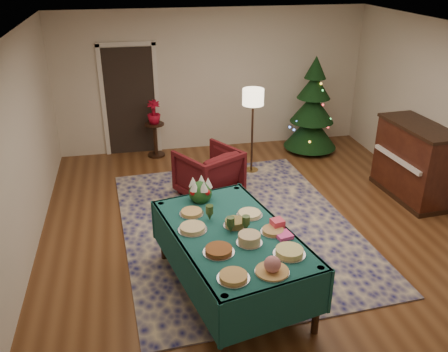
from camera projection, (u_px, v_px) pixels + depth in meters
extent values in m
plane|color=#593319|center=(259.00, 235.00, 6.63)|extent=(7.00, 7.00, 0.00)
plane|color=white|center=(267.00, 36.00, 5.49)|extent=(7.00, 7.00, 0.00)
plane|color=beige|center=(213.00, 81.00, 9.16)|extent=(6.00, 0.00, 6.00)
plane|color=beige|center=(418.00, 344.00, 2.96)|extent=(6.00, 0.00, 6.00)
plane|color=beige|center=(14.00, 164.00, 5.51)|extent=(0.00, 7.00, 7.00)
cube|color=black|center=(131.00, 102.00, 9.00)|extent=(0.92, 0.02, 2.04)
cube|color=silver|center=(103.00, 102.00, 8.88)|extent=(0.08, 0.04, 2.14)
cube|color=silver|center=(157.00, 99.00, 9.07)|extent=(0.08, 0.04, 2.14)
cube|color=silver|center=(126.00, 44.00, 8.53)|extent=(1.08, 0.04, 0.08)
cube|color=#161754|center=(237.00, 225.00, 6.84)|extent=(3.44, 4.38, 0.02)
cylinder|color=black|center=(225.00, 331.00, 4.37)|extent=(0.08, 0.08, 0.81)
cylinder|color=black|center=(163.00, 232.00, 5.93)|extent=(0.08, 0.08, 0.81)
cylinder|color=black|center=(317.00, 301.00, 4.75)|extent=(0.08, 0.08, 0.81)
cylinder|color=black|center=(236.00, 215.00, 6.31)|extent=(0.08, 0.08, 0.81)
cube|color=#164F4A|center=(232.00, 233.00, 5.18)|extent=(1.61, 2.27, 0.04)
cube|color=#164F4A|center=(198.00, 210.00, 6.12)|extent=(1.21, 0.30, 0.51)
cube|color=#164F4A|center=(278.00, 308.00, 4.43)|extent=(1.21, 0.30, 0.51)
cube|color=#164F4A|center=(277.00, 240.00, 5.49)|extent=(0.48, 2.06, 0.51)
cube|color=#164F4A|center=(182.00, 264.00, 5.06)|extent=(0.48, 2.06, 0.51)
cylinder|color=silver|center=(233.00, 278.00, 4.41)|extent=(0.31, 0.31, 0.01)
cylinder|color=tan|center=(233.00, 276.00, 4.40)|extent=(0.27, 0.27, 0.04)
cylinder|color=silver|center=(272.00, 272.00, 4.50)|extent=(0.33, 0.33, 0.01)
sphere|color=#CC727A|center=(272.00, 264.00, 4.46)|extent=(0.16, 0.16, 0.16)
cylinder|color=silver|center=(289.00, 254.00, 4.77)|extent=(0.33, 0.33, 0.01)
cylinder|color=#D8D172|center=(289.00, 251.00, 4.76)|extent=(0.28, 0.28, 0.05)
cylinder|color=silver|center=(219.00, 252.00, 4.80)|extent=(0.33, 0.33, 0.01)
cylinder|color=brown|center=(219.00, 250.00, 4.79)|extent=(0.28, 0.28, 0.04)
cylinder|color=silver|center=(249.00, 243.00, 4.96)|extent=(0.28, 0.28, 0.01)
cylinder|color=tan|center=(249.00, 238.00, 4.93)|extent=(0.24, 0.24, 0.10)
cylinder|color=silver|center=(273.00, 232.00, 5.15)|extent=(0.27, 0.27, 0.01)
cylinder|color=#B2844C|center=(273.00, 230.00, 5.14)|extent=(0.23, 0.23, 0.03)
cylinder|color=silver|center=(193.00, 230.00, 5.19)|extent=(0.33, 0.33, 0.01)
cylinder|color=#D8BF7F|center=(193.00, 228.00, 5.18)|extent=(0.28, 0.28, 0.04)
cylinder|color=silver|center=(235.00, 226.00, 5.27)|extent=(0.26, 0.26, 0.01)
cylinder|color=maroon|center=(235.00, 222.00, 5.26)|extent=(0.22, 0.22, 0.07)
cylinder|color=silver|center=(250.00, 215.00, 5.48)|extent=(0.30, 0.30, 0.01)
cylinder|color=#F2EACC|center=(250.00, 213.00, 5.47)|extent=(0.26, 0.26, 0.03)
cylinder|color=silver|center=(192.00, 214.00, 5.52)|extent=(0.29, 0.29, 0.01)
cylinder|color=tan|center=(192.00, 212.00, 5.51)|extent=(0.24, 0.24, 0.03)
cone|color=#2D471E|center=(210.00, 217.00, 5.37)|extent=(0.08, 0.08, 0.10)
cylinder|color=#2D471E|center=(210.00, 209.00, 5.33)|extent=(0.09, 0.09, 0.10)
cone|color=#2D471E|center=(246.00, 227.00, 5.15)|extent=(0.08, 0.08, 0.10)
cylinder|color=#2D471E|center=(246.00, 220.00, 5.12)|extent=(0.09, 0.09, 0.10)
cone|color=#2D471E|center=(231.00, 229.00, 5.13)|extent=(0.08, 0.08, 0.10)
cylinder|color=#2D471E|center=(231.00, 221.00, 5.09)|extent=(0.09, 0.09, 0.10)
cube|color=#FB45A4|center=(284.00, 235.00, 5.06)|extent=(0.19, 0.19, 0.04)
cube|color=#EC415F|center=(277.00, 224.00, 5.21)|extent=(0.16, 0.16, 0.11)
sphere|color=#1E4C1E|center=(200.00, 193.00, 5.78)|extent=(0.28, 0.28, 0.28)
cone|color=white|center=(208.00, 182.00, 5.74)|extent=(0.11, 0.11, 0.13)
cone|color=white|center=(201.00, 180.00, 5.81)|extent=(0.11, 0.11, 0.13)
cone|color=white|center=(193.00, 182.00, 5.76)|extent=(0.11, 0.11, 0.13)
cone|color=white|center=(194.00, 186.00, 5.66)|extent=(0.11, 0.11, 0.13)
cone|color=white|center=(204.00, 186.00, 5.65)|extent=(0.11, 0.11, 0.13)
sphere|color=#B20C0F|center=(207.00, 186.00, 5.84)|extent=(0.08, 0.08, 0.08)
sphere|color=#B20C0F|center=(194.00, 186.00, 5.84)|extent=(0.08, 0.08, 0.08)
sphere|color=#B20C0F|center=(193.00, 193.00, 5.68)|extent=(0.08, 0.08, 0.08)
sphere|color=#B20C0F|center=(207.00, 193.00, 5.69)|extent=(0.08, 0.08, 0.08)
imported|color=#501114|center=(209.00, 171.00, 7.54)|extent=(1.14, 1.12, 0.88)
cylinder|color=#A57F3F|center=(251.00, 170.00, 8.59)|extent=(0.26, 0.26, 0.03)
cylinder|color=black|center=(252.00, 135.00, 8.31)|extent=(0.04, 0.04, 1.38)
cylinder|color=#FFEABF|center=(253.00, 97.00, 8.01)|extent=(0.37, 0.37, 0.28)
cylinder|color=black|center=(156.00, 155.00, 9.24)|extent=(0.33, 0.33, 0.04)
cylinder|color=black|center=(155.00, 140.00, 9.11)|extent=(0.07, 0.07, 0.61)
cylinder|color=black|center=(154.00, 124.00, 8.98)|extent=(0.37, 0.37, 0.03)
imported|color=#A70B22|center=(154.00, 117.00, 8.92)|extent=(0.25, 0.45, 0.25)
cylinder|color=black|center=(309.00, 147.00, 9.47)|extent=(0.11, 0.11, 0.15)
cone|color=black|center=(311.00, 130.00, 9.32)|extent=(1.35, 1.35, 0.66)
cone|color=black|center=(313.00, 107.00, 9.12)|extent=(1.10, 1.10, 0.56)
cone|color=black|center=(314.00, 86.00, 8.95)|extent=(0.83, 0.83, 0.47)
cone|color=black|center=(316.00, 67.00, 8.80)|extent=(0.54, 0.54, 0.42)
cube|color=black|center=(408.00, 194.00, 7.69)|extent=(0.69, 1.42, 0.08)
cube|color=black|center=(414.00, 162.00, 7.45)|extent=(0.67, 1.40, 1.13)
cube|color=black|center=(421.00, 126.00, 7.20)|extent=(0.71, 1.44, 0.05)
cube|color=white|center=(399.00, 159.00, 7.35)|extent=(0.19, 1.17, 0.06)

